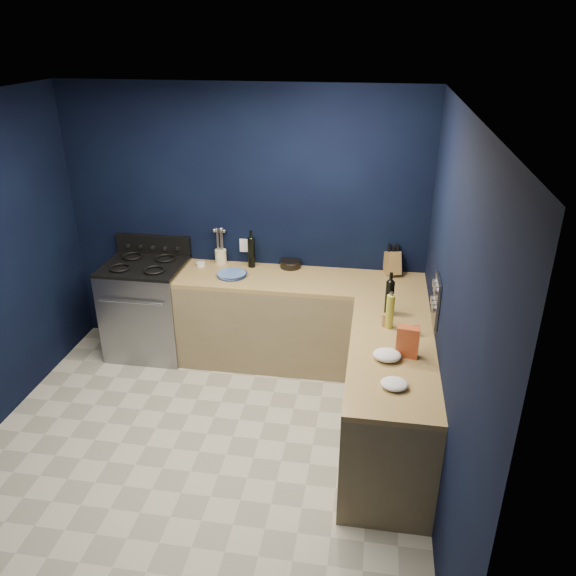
% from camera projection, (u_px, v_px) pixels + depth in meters
% --- Properties ---
extents(floor, '(3.50, 3.50, 0.02)m').
position_uv_depth(floor, '(199.00, 453.00, 4.46)').
color(floor, '#BDB9A4').
rests_on(floor, ground).
extents(ceiling, '(3.50, 3.50, 0.02)m').
position_uv_depth(ceiling, '(170.00, 106.00, 3.35)').
color(ceiling, silver).
rests_on(ceiling, ground).
extents(wall_back, '(3.50, 0.02, 2.60)m').
position_uv_depth(wall_back, '(244.00, 223.00, 5.48)').
color(wall_back, black).
rests_on(wall_back, ground).
extents(wall_right, '(0.02, 3.50, 2.60)m').
position_uv_depth(wall_right, '(449.00, 323.00, 3.66)').
color(wall_right, black).
rests_on(wall_right, ground).
extents(wall_front, '(3.50, 0.02, 2.60)m').
position_uv_depth(wall_front, '(51.00, 494.00, 2.33)').
color(wall_front, black).
rests_on(wall_front, ground).
extents(cab_back, '(2.30, 0.63, 0.86)m').
position_uv_depth(cab_back, '(300.00, 323.00, 5.47)').
color(cab_back, '#837250').
rests_on(cab_back, floor).
extents(top_back, '(2.30, 0.63, 0.04)m').
position_uv_depth(top_back, '(301.00, 281.00, 5.28)').
color(top_back, brown).
rests_on(top_back, cab_back).
extents(cab_right, '(0.63, 1.67, 0.86)m').
position_uv_depth(cab_right, '(388.00, 402.00, 4.32)').
color(cab_right, '#837250').
rests_on(cab_right, floor).
extents(top_right, '(0.63, 1.67, 0.04)m').
position_uv_depth(top_right, '(392.00, 352.00, 4.13)').
color(top_right, brown).
rests_on(top_right, cab_right).
extents(gas_range, '(0.76, 0.66, 0.92)m').
position_uv_depth(gas_range, '(148.00, 310.00, 5.66)').
color(gas_range, gray).
rests_on(gas_range, floor).
extents(oven_door, '(0.59, 0.02, 0.42)m').
position_uv_depth(oven_door, '(136.00, 325.00, 5.39)').
color(oven_door, black).
rests_on(oven_door, gas_range).
extents(cooktop, '(0.76, 0.66, 0.03)m').
position_uv_depth(cooktop, '(143.00, 266.00, 5.46)').
color(cooktop, black).
rests_on(cooktop, gas_range).
extents(backguard, '(0.76, 0.06, 0.20)m').
position_uv_depth(backguard, '(154.00, 245.00, 5.69)').
color(backguard, black).
rests_on(backguard, gas_range).
extents(spice_panel, '(0.02, 0.28, 0.38)m').
position_uv_depth(spice_panel, '(436.00, 302.00, 4.20)').
color(spice_panel, gray).
rests_on(spice_panel, wall_right).
extents(wall_outlet, '(0.09, 0.02, 0.13)m').
position_uv_depth(wall_outlet, '(244.00, 245.00, 5.55)').
color(wall_outlet, white).
rests_on(wall_outlet, wall_back).
extents(plate_stack, '(0.36, 0.36, 0.03)m').
position_uv_depth(plate_stack, '(232.00, 274.00, 5.32)').
color(plate_stack, '#4365AF').
rests_on(plate_stack, top_back).
extents(ramekin, '(0.10, 0.10, 0.03)m').
position_uv_depth(ramekin, '(201.00, 264.00, 5.54)').
color(ramekin, white).
rests_on(ramekin, top_back).
extents(utensil_crock, '(0.13, 0.13, 0.14)m').
position_uv_depth(utensil_crock, '(221.00, 256.00, 5.59)').
color(utensil_crock, '#F1EDC1').
rests_on(utensil_crock, top_back).
extents(wine_bottle_back, '(0.09, 0.09, 0.29)m').
position_uv_depth(wine_bottle_back, '(251.00, 253.00, 5.47)').
color(wine_bottle_back, black).
rests_on(wine_bottle_back, top_back).
extents(lemon_basket, '(0.27, 0.27, 0.08)m').
position_uv_depth(lemon_basket, '(291.00, 263.00, 5.50)').
color(lemon_basket, black).
rests_on(lemon_basket, top_back).
extents(knife_block, '(0.19, 0.28, 0.27)m').
position_uv_depth(knife_block, '(392.00, 263.00, 5.34)').
color(knife_block, brown).
rests_on(knife_block, top_back).
extents(wine_bottle_right, '(0.08, 0.08, 0.29)m').
position_uv_depth(wine_bottle_right, '(389.00, 298.00, 4.57)').
color(wine_bottle_right, black).
rests_on(wine_bottle_right, top_right).
extents(oil_bottle, '(0.07, 0.07, 0.28)m').
position_uv_depth(oil_bottle, '(390.00, 312.00, 4.37)').
color(oil_bottle, '#A7A631').
rests_on(oil_bottle, top_right).
extents(spice_jar_near, '(0.05, 0.05, 0.11)m').
position_uv_depth(spice_jar_near, '(385.00, 320.00, 4.42)').
color(spice_jar_near, olive).
rests_on(spice_jar_near, top_right).
extents(spice_jar_far, '(0.05, 0.05, 0.09)m').
position_uv_depth(spice_jar_far, '(416.00, 329.00, 4.31)').
color(spice_jar_far, olive).
rests_on(spice_jar_far, top_right).
extents(crouton_bag, '(0.17, 0.09, 0.23)m').
position_uv_depth(crouton_bag, '(408.00, 342.00, 4.00)').
color(crouton_bag, '#A61224').
rests_on(crouton_bag, top_right).
extents(towel_front, '(0.26, 0.24, 0.07)m').
position_uv_depth(towel_front, '(387.00, 355.00, 3.99)').
color(towel_front, white).
rests_on(towel_front, top_right).
extents(towel_end, '(0.22, 0.20, 0.05)m').
position_uv_depth(towel_end, '(394.00, 384.00, 3.69)').
color(towel_end, white).
rests_on(towel_end, top_right).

